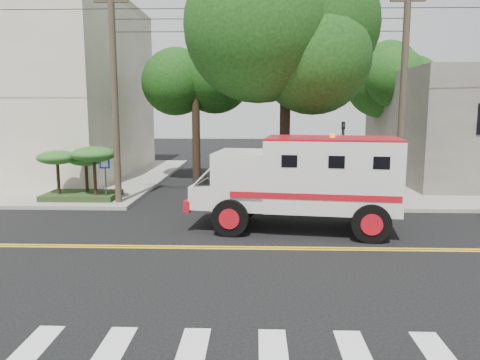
{
  "coord_description": "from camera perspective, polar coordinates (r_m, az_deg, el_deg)",
  "views": [
    {
      "loc": [
        0.29,
        -13.5,
        4.15
      ],
      "look_at": [
        -0.29,
        2.97,
        1.6
      ],
      "focal_mm": 35.0,
      "sensor_mm": 36.0,
      "label": 1
    }
  ],
  "objects": [
    {
      "name": "tree_main",
      "position": [
        20.01,
        7.03,
        17.5
      ],
      "size": [
        6.08,
        5.7,
        9.85
      ],
      "color": "black",
      "rests_on": "ground"
    },
    {
      "name": "tree_left",
      "position": [
        25.51,
        -4.8,
        12.32
      ],
      "size": [
        4.48,
        4.2,
        7.7
      ],
      "color": "black",
      "rests_on": "ground"
    },
    {
      "name": "sidewalk_nw",
      "position": [
        30.59,
        -24.82,
        0.32
      ],
      "size": [
        17.0,
        17.0,
        0.15
      ],
      "primitive_type": "cube",
      "color": "gray",
      "rests_on": "ground"
    },
    {
      "name": "pedestrian_a",
      "position": [
        20.04,
        18.18,
        -0.35
      ],
      "size": [
        0.81,
        0.65,
        1.94
      ],
      "primitive_type": "imported",
      "rotation": [
        0.0,
        0.0,
        3.43
      ],
      "color": "gray",
      "rests_on": "sidewalk_ne"
    },
    {
      "name": "tree_right",
      "position": [
        30.56,
        18.67,
        11.99
      ],
      "size": [
        4.8,
        4.5,
        8.2
      ],
      "color": "black",
      "rests_on": "ground"
    },
    {
      "name": "utility_pole_left",
      "position": [
        20.37,
        -15.02,
        9.48
      ],
      "size": [
        0.28,
        0.28,
        9.0
      ],
      "primitive_type": "cylinder",
      "color": "#382D23",
      "rests_on": "ground"
    },
    {
      "name": "traffic_signal",
      "position": [
        19.52,
        12.37,
        2.93
      ],
      "size": [
        0.15,
        0.18,
        3.6
      ],
      "color": "#3F3F42",
      "rests_on": "ground"
    },
    {
      "name": "ground",
      "position": [
        14.13,
        0.75,
        -8.29
      ],
      "size": [
        100.0,
        100.0,
        0.0
      ],
      "primitive_type": "plane",
      "color": "black",
      "rests_on": "ground"
    },
    {
      "name": "accessibility_sign",
      "position": [
        20.9,
        -16.11,
        0.79
      ],
      "size": [
        0.45,
        0.1,
        2.02
      ],
      "color": "#3F3F42",
      "rests_on": "ground"
    },
    {
      "name": "palm_planter",
      "position": [
        21.7,
        -18.88,
        1.7
      ],
      "size": [
        3.52,
        2.63,
        2.36
      ],
      "color": "#1E3314",
      "rests_on": "sidewalk_nw"
    },
    {
      "name": "armored_truck",
      "position": [
        16.0,
        7.81,
        0.31
      ],
      "size": [
        7.26,
        3.57,
        3.18
      ],
      "rotation": [
        0.0,
        0.0,
        -0.13
      ],
      "color": "silver",
      "rests_on": "ground"
    },
    {
      "name": "pedestrian_b",
      "position": [
        22.91,
        17.69,
        0.42
      ],
      "size": [
        1.02,
        0.98,
        1.65
      ],
      "primitive_type": "imported",
      "rotation": [
        0.0,
        0.0,
        2.5
      ],
      "color": "gray",
      "rests_on": "sidewalk_ne"
    },
    {
      "name": "utility_pole_right",
      "position": [
        20.6,
        19.22,
        9.29
      ],
      "size": [
        0.28,
        0.28,
        9.0
      ],
      "primitive_type": "cylinder",
      "color": "#382D23",
      "rests_on": "ground"
    }
  ]
}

